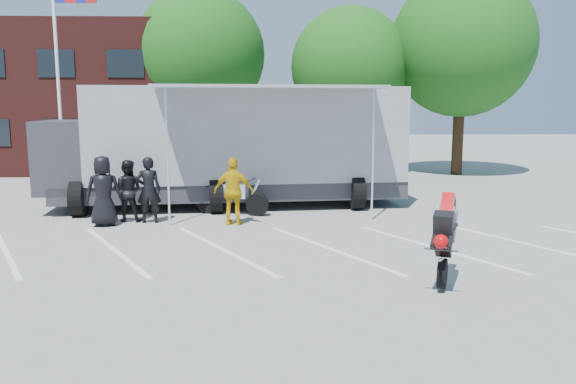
{
  "coord_description": "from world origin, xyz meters",
  "views": [
    {
      "loc": [
        1.26,
        -11.29,
        3.21
      ],
      "look_at": [
        1.67,
        0.99,
        1.3
      ],
      "focal_mm": 35.0,
      "sensor_mm": 36.0,
      "label": 1
    }
  ],
  "objects": [
    {
      "name": "spectator_hivis",
      "position": [
        0.3,
        3.61,
        0.92
      ],
      "size": [
        1.14,
        0.63,
        1.83
      ],
      "primitive_type": "imported",
      "rotation": [
        0.0,
        0.0,
        2.97
      ],
      "color": "#DCAB0B",
      "rests_on": "ground"
    },
    {
      "name": "parked_motorcycle",
      "position": [
        0.16,
        5.06,
        0.0
      ],
      "size": [
        2.38,
        1.38,
        1.19
      ],
      "primitive_type": null,
      "rotation": [
        0.0,
        0.0,
        1.28
      ],
      "color": "silver",
      "rests_on": "ground"
    },
    {
      "name": "flagpole",
      "position": [
        -6.24,
        10.0,
        5.05
      ],
      "size": [
        1.61,
        0.12,
        8.0
      ],
      "color": "white",
      "rests_on": "ground"
    },
    {
      "name": "office_building",
      "position": [
        -10.0,
        18.0,
        3.5
      ],
      "size": [
        18.0,
        8.0,
        7.0
      ],
      "primitive_type": "cube",
      "color": "#461816",
      "rests_on": "ground"
    },
    {
      "name": "parking_bay_lines",
      "position": [
        0.0,
        1.0,
        0.01
      ],
      "size": [
        18.09,
        13.33,
        0.01
      ],
      "primitive_type": "cube",
      "rotation": [
        0.0,
        0.0,
        0.52
      ],
      "color": "white",
      "rests_on": "ground"
    },
    {
      "name": "tree_left",
      "position": [
        -2.0,
        16.0,
        5.57
      ],
      "size": [
        6.12,
        6.12,
        8.64
      ],
      "color": "#382314",
      "rests_on": "ground"
    },
    {
      "name": "transporter_truck",
      "position": [
        0.09,
        6.53,
        0.0
      ],
      "size": [
        12.32,
        6.82,
        3.76
      ],
      "primitive_type": null,
      "rotation": [
        0.0,
        0.0,
        0.1
      ],
      "color": "#92949A",
      "rests_on": "ground"
    },
    {
      "name": "ground",
      "position": [
        0.0,
        0.0,
        0.0
      ],
      "size": [
        100.0,
        100.0,
        0.0
      ],
      "primitive_type": "plane",
      "color": "gray",
      "rests_on": "ground"
    },
    {
      "name": "tree_right",
      "position": [
        10.0,
        14.5,
        5.88
      ],
      "size": [
        6.46,
        6.46,
        9.12
      ],
      "color": "#382314",
      "rests_on": "ground"
    },
    {
      "name": "spectator_leather_a",
      "position": [
        -3.17,
        3.63,
        0.94
      ],
      "size": [
        1.01,
        0.75,
        1.89
      ],
      "primitive_type": "imported",
      "rotation": [
        0.0,
        0.0,
        3.32
      ],
      "color": "black",
      "rests_on": "ground"
    },
    {
      "name": "spectator_leather_b",
      "position": [
        -2.04,
        3.98,
        0.91
      ],
      "size": [
        0.68,
        0.47,
        1.83
      ],
      "primitive_type": "imported",
      "rotation": [
        0.0,
        0.0,
        3.18
      ],
      "color": "black",
      "rests_on": "ground"
    },
    {
      "name": "tree_mid",
      "position": [
        5.0,
        15.0,
        4.94
      ],
      "size": [
        5.44,
        5.44,
        7.68
      ],
      "color": "#382314",
      "rests_on": "ground"
    },
    {
      "name": "spectator_leather_c",
      "position": [
        -2.68,
        4.2,
        0.86
      ],
      "size": [
        0.86,
        0.68,
        1.72
      ],
      "primitive_type": "imported",
      "rotation": [
        0.0,
        0.0,
        3.1
      ],
      "color": "black",
      "rests_on": "ground"
    },
    {
      "name": "stunt_bike_rider",
      "position": [
        4.5,
        -1.42,
        0.0
      ],
      "size": [
        1.27,
        1.68,
        1.79
      ],
      "primitive_type": null,
      "rotation": [
        0.0,
        0.0,
        -0.42
      ],
      "color": "black",
      "rests_on": "ground"
    }
  ]
}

